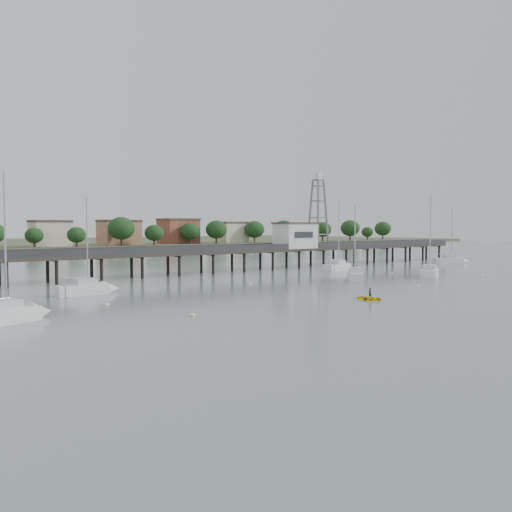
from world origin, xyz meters
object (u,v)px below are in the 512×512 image
at_px(pier, 191,253).
at_px(sailboat_b, 94,289).
at_px(sailboat_d, 430,272).
at_px(sailboat_a, 16,314).
at_px(sailboat_e, 455,261).
at_px(yellow_dinghy, 370,300).
at_px(sailboat_f, 341,267).
at_px(lattice_tower, 318,214).
at_px(sailboat_c, 354,276).

xyz_separation_m(pier, sailboat_b, (-24.98, -16.72, -3.15)).
relative_size(sailboat_b, sailboat_d, 0.86).
height_order(sailboat_a, sailboat_e, sailboat_a).
bearing_deg(yellow_dinghy, sailboat_f, 35.18).
bearing_deg(sailboat_a, yellow_dinghy, -38.37).
relative_size(sailboat_a, sailboat_f, 1.01).
bearing_deg(sailboat_f, sailboat_a, -175.15).
bearing_deg(yellow_dinghy, sailboat_b, 119.78).
bearing_deg(sailboat_d, lattice_tower, 57.33).
relative_size(sailboat_a, sailboat_e, 1.07).
bearing_deg(sailboat_a, sailboat_d, -19.62).
distance_m(sailboat_b, yellow_dinghy, 34.06).
distance_m(lattice_tower, sailboat_e, 35.61).
height_order(lattice_tower, sailboat_e, lattice_tower).
distance_m(sailboat_c, yellow_dinghy, 24.89).
xyz_separation_m(lattice_tower, sailboat_b, (-56.48, -16.72, -10.46)).
distance_m(sailboat_a, sailboat_f, 70.61).
height_order(sailboat_c, sailboat_e, sailboat_e).
bearing_deg(sailboat_c, sailboat_f, 3.96).
height_order(sailboat_d, yellow_dinghy, sailboat_d).
relative_size(sailboat_d, sailboat_e, 1.12).
bearing_deg(pier, sailboat_c, -58.56).
xyz_separation_m(sailboat_a, yellow_dinghy, (36.30, -10.18, -0.64)).
bearing_deg(lattice_tower, sailboat_a, -155.46).
distance_m(pier, sailboat_a, 50.42).
relative_size(sailboat_b, sailboat_e, 0.97).
xyz_separation_m(sailboat_c, sailboat_e, (48.16, 12.13, -0.00)).
xyz_separation_m(sailboat_a, sailboat_c, (53.79, 7.51, 0.01)).
bearing_deg(sailboat_a, sailboat_b, 25.40).
distance_m(sailboat_d, sailboat_c, 15.41).
bearing_deg(lattice_tower, sailboat_f, -109.00).
bearing_deg(lattice_tower, sailboat_d, -93.13).
xyz_separation_m(pier, sailboat_e, (63.18, -12.44, -3.15)).
relative_size(sailboat_c, sailboat_e, 0.96).
distance_m(sailboat_a, sailboat_e, 103.83).
xyz_separation_m(sailboat_c, yellow_dinghy, (-17.49, -17.70, -0.65)).
distance_m(sailboat_a, yellow_dinghy, 37.70).
bearing_deg(sailboat_c, sailboat_a, 143.31).
xyz_separation_m(pier, sailboat_f, (28.18, -9.63, -3.16)).
bearing_deg(sailboat_e, lattice_tower, -172.23).
height_order(lattice_tower, sailboat_d, lattice_tower).
relative_size(lattice_tower, sailboat_c, 1.23).
xyz_separation_m(sailboat_d, sailboat_c, (-14.93, 3.82, 0.01)).
height_order(sailboat_e, sailboat_f, sailboat_f).
bearing_deg(lattice_tower, sailboat_e, -21.44).
relative_size(lattice_tower, sailboat_d, 1.05).
height_order(sailboat_c, yellow_dinghy, sailboat_c).
xyz_separation_m(lattice_tower, sailboat_d, (-1.55, -28.39, -10.47)).
height_order(sailboat_a, sailboat_b, sailboat_a).
distance_m(lattice_tower, sailboat_b, 59.83).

